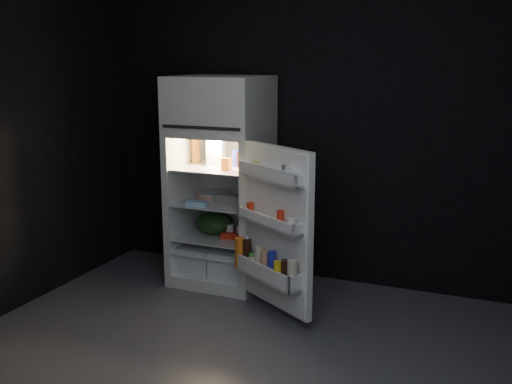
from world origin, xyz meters
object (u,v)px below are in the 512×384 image
at_px(fridge_door, 274,231).
at_px(milk_jug, 216,151).
at_px(yogurt_tray, 236,235).
at_px(egg_carton, 229,199).
at_px(refrigerator, 222,174).

bearing_deg(fridge_door, milk_jug, 142.72).
distance_m(milk_jug, yogurt_tray, 0.73).
xyz_separation_m(fridge_door, egg_carton, (-0.59, 0.50, 0.08)).
bearing_deg(refrigerator, yogurt_tray, -25.28).
bearing_deg(yogurt_tray, refrigerator, 137.25).
bearing_deg(fridge_door, yogurt_tray, 137.00).
distance_m(refrigerator, egg_carton, 0.23).
distance_m(milk_jug, egg_carton, 0.42).
xyz_separation_m(fridge_door, milk_jug, (-0.75, 0.57, 0.47)).
bearing_deg(refrigerator, milk_jug, -177.88).
relative_size(milk_jug, yogurt_tray, 0.94).
distance_m(fridge_door, egg_carton, 0.78).
height_order(milk_jug, egg_carton, milk_jug).
bearing_deg(refrigerator, fridge_door, -39.46).
height_order(egg_carton, yogurt_tray, egg_carton).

